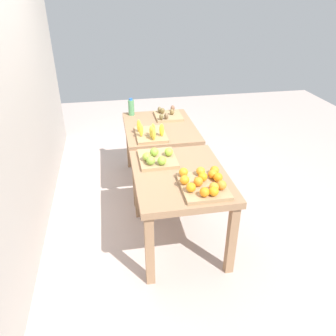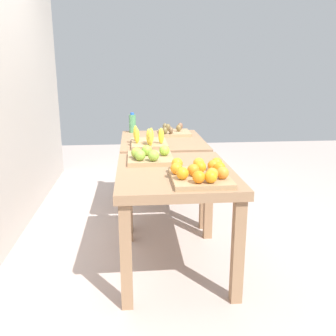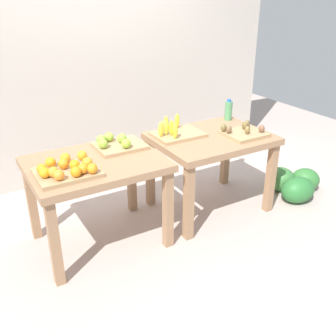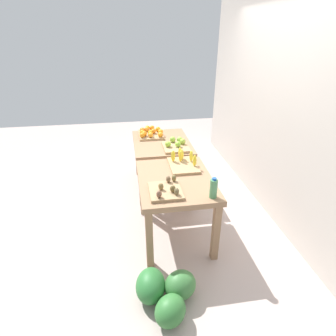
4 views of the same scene
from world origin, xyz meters
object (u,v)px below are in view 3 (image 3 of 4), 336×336
at_px(banana_crate, 176,132).
at_px(watermelon_pile, 294,183).
at_px(orange_bin, 67,169).
at_px(water_bottle, 229,110).
at_px(display_table_right, 211,147).
at_px(kiwi_bin, 244,132).
at_px(apple_bin, 117,144).
at_px(display_table_left, 96,173).

bearing_deg(banana_crate, watermelon_pile, -18.04).
height_order(orange_bin, water_bottle, water_bottle).
distance_m(display_table_right, kiwi_bin, 0.33).
bearing_deg(apple_bin, watermelon_pile, -12.98).
bearing_deg(water_bottle, orange_bin, -166.64).
bearing_deg(display_table_left, banana_crate, 10.04).
relative_size(orange_bin, apple_bin, 1.08).
xyz_separation_m(apple_bin, watermelon_pile, (1.77, -0.41, -0.66)).
relative_size(orange_bin, banana_crate, 1.00).
distance_m(display_table_left, display_table_right, 1.12).
bearing_deg(kiwi_bin, water_bottle, 69.64).
bearing_deg(kiwi_bin, watermelon_pile, -9.27).
relative_size(display_table_right, water_bottle, 4.89).
distance_m(display_table_right, apple_bin, 0.89).
xyz_separation_m(orange_bin, water_bottle, (1.80, 0.43, 0.06)).
bearing_deg(display_table_right, kiwi_bin, -28.39).
bearing_deg(display_table_right, orange_bin, -174.32).
xyz_separation_m(display_table_left, watermelon_pile, (2.03, -0.25, -0.51)).
height_order(kiwi_bin, watermelon_pile, kiwi_bin).
bearing_deg(display_table_left, apple_bin, 32.16).
relative_size(display_table_right, banana_crate, 2.36).
height_order(display_table_right, kiwi_bin, kiwi_bin).
bearing_deg(orange_bin, watermelon_pile, -2.75).
relative_size(display_table_left, apple_bin, 2.55).
distance_m(banana_crate, water_bottle, 0.73).
bearing_deg(watermelon_pile, orange_bin, 177.25).
distance_m(apple_bin, watermelon_pile, 1.94).
xyz_separation_m(banana_crate, water_bottle, (0.71, 0.14, 0.06)).
relative_size(display_table_left, orange_bin, 2.36).
bearing_deg(water_bottle, watermelon_pile, -47.35).
bearing_deg(watermelon_pile, display_table_right, 164.87).
bearing_deg(water_bottle, display_table_left, -169.34).
bearing_deg(display_table_right, display_table_left, 180.00).
relative_size(orange_bin, watermelon_pile, 0.68).
bearing_deg(orange_bin, display_table_right, 5.68).
height_order(water_bottle, watermelon_pile, water_bottle).
distance_m(display_table_right, water_bottle, 0.55).
bearing_deg(water_bottle, kiwi_bin, -110.36).
bearing_deg(watermelon_pile, apple_bin, 167.02).
bearing_deg(apple_bin, water_bottle, 5.68).
distance_m(display_table_right, watermelon_pile, 1.07).
distance_m(apple_bin, water_bottle, 1.29).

